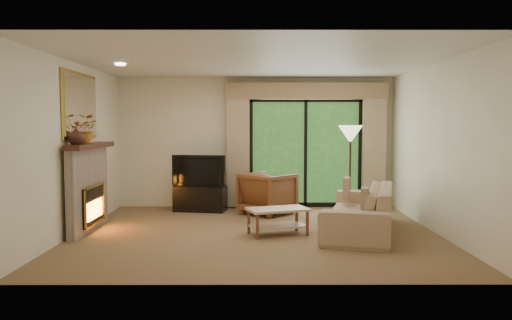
{
  "coord_description": "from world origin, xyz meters",
  "views": [
    {
      "loc": [
        -0.02,
        -7.56,
        1.65
      ],
      "look_at": [
        0.0,
        0.3,
        1.1
      ],
      "focal_mm": 35.0,
      "sensor_mm": 36.0,
      "label": 1
    }
  ],
  "objects_px": {
    "sofa": "(360,209)",
    "armchair": "(268,193)",
    "media_console": "(200,198)",
    "coffee_table": "(278,221)"
  },
  "relations": [
    {
      "from": "coffee_table",
      "to": "media_console",
      "type": "bearing_deg",
      "value": 105.31
    },
    {
      "from": "media_console",
      "to": "armchair",
      "type": "xyz_separation_m",
      "value": [
        1.28,
        -0.33,
        0.15
      ]
    },
    {
      "from": "media_console",
      "to": "sofa",
      "type": "bearing_deg",
      "value": -25.16
    },
    {
      "from": "sofa",
      "to": "coffee_table",
      "type": "height_order",
      "value": "sofa"
    },
    {
      "from": "armchair",
      "to": "coffee_table",
      "type": "bearing_deg",
      "value": 135.09
    },
    {
      "from": "media_console",
      "to": "armchair",
      "type": "distance_m",
      "value": 1.34
    },
    {
      "from": "media_console",
      "to": "coffee_table",
      "type": "bearing_deg",
      "value": -46.21
    },
    {
      "from": "media_console",
      "to": "sofa",
      "type": "xyz_separation_m",
      "value": [
        2.67,
        -1.88,
        0.11
      ]
    },
    {
      "from": "sofa",
      "to": "armchair",
      "type": "bearing_deg",
      "value": -122.43
    },
    {
      "from": "media_console",
      "to": "coffee_table",
      "type": "relative_size",
      "value": 1.09
    }
  ]
}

